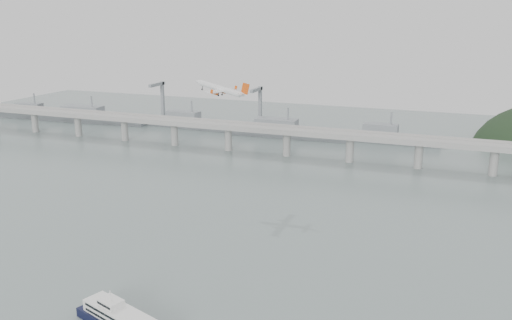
% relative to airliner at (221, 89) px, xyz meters
% --- Properties ---
extents(ground, '(900.00, 900.00, 0.00)m').
position_rel_airliner_xyz_m(ground, '(34.35, -88.67, -66.45)').
color(ground, slate).
rests_on(ground, ground).
extents(bridge, '(800.00, 22.00, 23.90)m').
position_rel_airliner_xyz_m(bridge, '(33.20, 111.33, -48.81)').
color(bridge, '#959592').
rests_on(bridge, ground).
extents(distant_fleet, '(453.00, 60.90, 40.00)m').
position_rel_airliner_xyz_m(distant_fleet, '(-121.01, 176.40, -60.23)').
color(distant_fleet, slate).
rests_on(distant_fleet, ground).
extents(airliner, '(35.34, 31.82, 10.37)m').
position_rel_airliner_xyz_m(airliner, '(0.00, 0.00, 0.00)').
color(airliner, white).
rests_on(airliner, ground).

